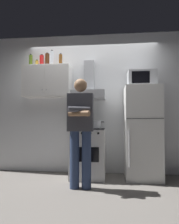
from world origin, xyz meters
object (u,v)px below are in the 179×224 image
object	(u,v)px
person_standing	(80,128)
cooking_pot	(95,124)
bottle_olive_oil	(31,61)
bottle_beer_brown	(61,60)
range_hood	(89,89)
bottle_soda_red	(42,61)
microwave	(141,79)
upper_cabinet	(47,82)
bottle_rum_dark	(47,60)
refrigerator	(142,132)
stove_oven	(88,153)
bottle_vodka_clear	(52,58)
bottle_spice_jar	(37,64)

from	to	relation	value
person_standing	cooking_pot	world-z (taller)	person_standing
bottle_olive_oil	bottle_beer_brown	size ratio (longest dim) A/B	1.05
range_hood	bottle_soda_red	distance (m)	1.09
microwave	bottle_beer_brown	distance (m)	1.56
upper_cabinet	cooking_pot	world-z (taller)	upper_cabinet
bottle_olive_oil	bottle_rum_dark	bearing A→B (deg)	2.74
range_hood	refrigerator	size ratio (longest dim) A/B	0.47
range_hood	bottle_rum_dark	world-z (taller)	bottle_rum_dark
upper_cabinet	refrigerator	distance (m)	2.00
stove_oven	bottle_vodka_clear	world-z (taller)	bottle_vodka_clear
bottle_beer_brown	bottle_olive_oil	bearing A→B (deg)	179.51
bottle_vodka_clear	bottle_rum_dark	bearing A→B (deg)	150.81
person_standing	bottle_rum_dark	size ratio (longest dim) A/B	6.00
refrigerator	bottle_rum_dark	bearing A→B (deg)	174.69
microwave	refrigerator	bearing A→B (deg)	-89.10
refrigerator	cooking_pot	bearing A→B (deg)	-171.68
bottle_spice_jar	bottle_soda_red	bearing A→B (deg)	-7.04
bottle_olive_oil	bottle_spice_jar	size ratio (longest dim) A/B	1.79
range_hood	bottle_rum_dark	size ratio (longest dim) A/B	2.75
bottle_olive_oil	refrigerator	bearing A→B (deg)	-4.06
stove_oven	bottle_olive_oil	xyz separation A→B (m)	(-1.15, 0.15, 1.74)
bottle_soda_red	bottle_vodka_clear	distance (m)	0.22
stove_oven	bottle_soda_red	size ratio (longest dim) A/B	3.63
upper_cabinet	microwave	xyz separation A→B (m)	(1.75, -0.11, -0.01)
microwave	bottle_soda_red	size ratio (longest dim) A/B	1.99
refrigerator	bottle_soda_red	bearing A→B (deg)	175.37
microwave	bottle_rum_dark	bearing A→B (deg)	175.28
stove_oven	person_standing	world-z (taller)	person_standing
cooking_pot	bottle_vodka_clear	size ratio (longest dim) A/B	1.05
bottle_soda_red	bottle_spice_jar	size ratio (longest dim) A/B	1.70
stove_oven	bottle_beer_brown	world-z (taller)	bottle_beer_brown
upper_cabinet	bottle_spice_jar	world-z (taller)	bottle_spice_jar
cooking_pot	range_hood	bearing A→B (deg)	117.88
stove_oven	bottle_spice_jar	bearing A→B (deg)	170.87
stove_oven	bottle_soda_red	xyz separation A→B (m)	(-0.93, 0.15, 1.73)
upper_cabinet	stove_oven	xyz separation A→B (m)	(0.80, -0.13, -1.32)
stove_oven	person_standing	xyz separation A→B (m)	(-0.05, -0.61, 0.47)
cooking_pot	bottle_soda_red	size ratio (longest dim) A/B	1.31
cooking_pot	bottle_vodka_clear	bearing A→B (deg)	165.14
refrigerator	range_hood	bearing A→B (deg)	172.45
refrigerator	microwave	distance (m)	0.94
bottle_rum_dark	range_hood	bearing A→B (deg)	-2.70
bottle_olive_oil	bottle_spice_jar	xyz separation A→B (m)	(0.12, 0.02, -0.06)
upper_cabinet	stove_oven	bearing A→B (deg)	-8.90
bottle_vodka_clear	upper_cabinet	bearing A→B (deg)	166.55
bottle_beer_brown	bottle_rum_dark	bearing A→B (deg)	175.64
refrigerator	person_standing	bearing A→B (deg)	-148.77
bottle_vodka_clear	bottle_spice_jar	bearing A→B (deg)	169.08
bottle_soda_red	person_standing	bearing A→B (deg)	-40.84
bottle_soda_red	bottle_spice_jar	world-z (taller)	bottle_soda_red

